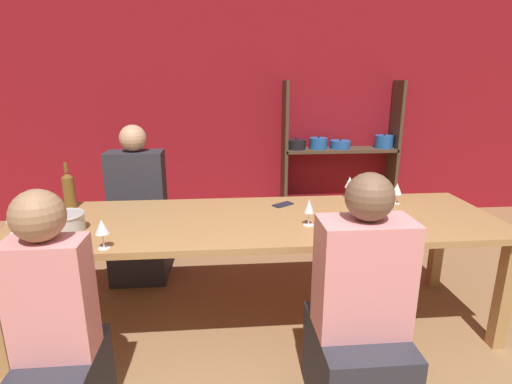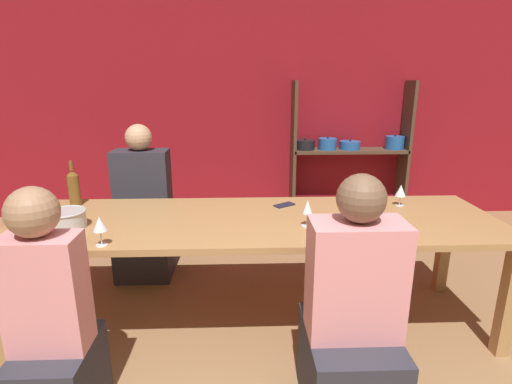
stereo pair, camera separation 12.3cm
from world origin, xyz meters
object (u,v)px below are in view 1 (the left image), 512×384
Objects in this scene: wine_glass_white_a at (30,203)px; person_far_a at (140,222)px; person_near_b at (359,331)px; wine_glass_red_a at (12,214)px; wine_glass_red_b at (369,186)px; mixing_bowl at (64,222)px; wine_glass_empty_a at (397,189)px; wine_glass_empty_b at (309,207)px; wine_glass_white_b at (102,228)px; cell_phone at (283,205)px; shelf_unit at (336,169)px; dining_table at (257,229)px; wine_bottle_green at (69,190)px; wine_glass_empty_c at (350,183)px; person_near_a at (59,346)px.

person_far_a is (0.51, 0.73, -0.41)m from wine_glass_white_a.
wine_glass_red_a is at bearing 160.24° from person_near_b.
person_near_b is at bearing -111.12° from wine_glass_red_b.
mixing_bowl is 1.43× the size of wine_glass_white_a.
wine_glass_empty_b is (-0.73, -0.39, 0.01)m from wine_glass_empty_a.
wine_glass_white_b is 1.01× the size of cell_phone.
wine_glass_red_b is at bearing -98.31° from shelf_unit.
shelf_unit reaches higher than person_far_a.
wine_glass_red_b is (0.87, 0.35, 0.18)m from dining_table.
shelf_unit is 3.43m from wine_glass_red_a.
wine_glass_red_a is 1.16m from person_far_a.
wine_bottle_green is at bearing 54.36° from person_far_a.
shelf_unit is at bearing 51.79° from wine_glass_white_b.
mixing_bowl is 1.46× the size of cell_phone.
wine_glass_empty_c is 1.76m from person_far_a.
wine_glass_red_b is 2.22m from person_near_a.
dining_table is at bearing -167.03° from wine_glass_empty_a.
person_near_a is at bearing -152.70° from wine_glass_empty_a.
person_near_b reaches higher than wine_bottle_green.
mixing_bowl is at bearing -174.02° from dining_table.
wine_glass_red_b is 0.15m from wine_glass_empty_c.
wine_glass_empty_a is 2.00m from wine_glass_white_b.
dining_table is at bearing -3.67° from wine_glass_white_a.
shelf_unit is 6.78× the size of mixing_bowl.
wine_glass_empty_a is 0.20m from wine_glass_red_b.
wine_glass_empty_a is at bearing 12.97° from dining_table.
mixing_bowl is at bearing -164.21° from wine_glass_empty_c.
wine_glass_white_a is 1.10× the size of wine_glass_empty_a.
person_near_b is (0.42, -0.80, -0.24)m from dining_table.
person_far_a reaches higher than mixing_bowl.
shelf_unit reaches higher than wine_glass_empty_b.
person_near_b is at bearing -62.03° from dining_table.
wine_glass_red_b is at bearing 146.04° from wine_glass_empty_a.
person_far_a is at bearing 76.18° from mixing_bowl.
wine_glass_white_b is 1.41m from person_near_b.
wine_bottle_green reaches higher than cell_phone.
wine_bottle_green is (-2.41, -1.80, 0.30)m from shelf_unit.
person_near_b reaches higher than wine_glass_white_a.
wine_glass_red_b reaches higher than mixing_bowl.
wine_glass_white_a is 0.98× the size of wine_glass_red_a.
wine_glass_white_a is at bearing -141.65° from shelf_unit.
person_near_a is at bearing -179.91° from person_near_b.
person_far_a is (0.51, 0.95, -0.42)m from wine_glass_red_a.
wine_glass_white_b is 0.14× the size of person_near_a.
wine_glass_empty_c is at bearing 52.47° from wine_glass_empty_b.
person_near_a reaches higher than wine_glass_red_a.
wine_glass_red_a is 0.64m from wine_glass_white_b.
person_near_b is (1.71, -1.13, -0.44)m from wine_bottle_green.
person_near_b is (1.35, -1.62, -0.01)m from person_far_a.
wine_glass_red_b is at bearing 165.22° from person_far_a.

